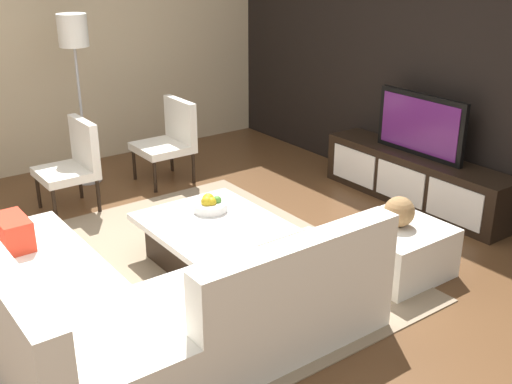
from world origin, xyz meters
name	(u,v)px	position (x,y,z in m)	size (l,w,h in m)	color
ground_plane	(209,272)	(0.00, 0.00, 0.00)	(14.00, 14.00, 0.00)	brown
feature_wall_back	(448,58)	(0.00, 2.70, 1.40)	(6.40, 0.12, 2.80)	black
side_wall_left	(66,41)	(-3.20, 0.20, 1.40)	(0.12, 5.20, 2.80)	#C6B28E
area_rug	(203,267)	(-0.10, 0.00, 0.01)	(3.06, 2.44, 0.01)	gray
media_console	(415,179)	(0.00, 2.40, 0.25)	(2.05, 0.44, 0.50)	black
television	(420,125)	(0.00, 2.40, 0.80)	(1.00, 0.06, 0.60)	black
sectional_couch	(134,304)	(0.50, -0.88, 0.28)	(2.29, 2.31, 0.82)	white
coffee_table	(213,242)	(-0.10, 0.10, 0.20)	(1.07, 0.95, 0.38)	black
accent_chair_near	(74,160)	(-1.84, -0.33, 0.49)	(0.53, 0.50, 0.87)	black
floor_lamp	(74,43)	(-2.49, 0.03, 1.47)	(0.30, 0.30, 1.76)	#A5A5AA
ottoman	(396,249)	(0.85, 1.18, 0.20)	(0.70, 0.70, 0.40)	white
fruit_bowl	(210,205)	(-0.28, 0.20, 0.43)	(0.28, 0.28, 0.14)	silver
accent_chair_far	(170,136)	(-2.00, 0.79, 0.49)	(0.56, 0.54, 0.87)	black
decorative_ball	(399,212)	(0.85, 1.18, 0.52)	(0.24, 0.24, 0.24)	#997247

